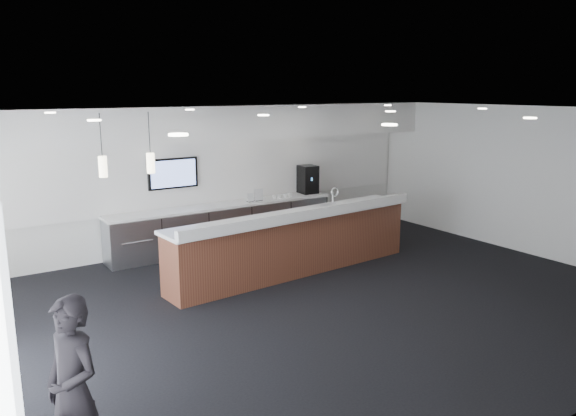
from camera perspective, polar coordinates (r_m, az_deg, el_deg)
ground at (r=9.18m, az=4.17°, el=-9.26°), size 10.00×10.00×0.00m
ceiling at (r=8.56m, az=4.48°, el=9.79°), size 10.00×8.00×0.02m
back_wall at (r=12.11m, az=-7.36°, el=3.25°), size 10.00×0.02×3.00m
right_wall at (r=12.42m, az=22.91°, el=2.61°), size 0.02×8.00×3.00m
soffit_bulkhead at (r=11.59m, az=-6.52°, el=8.60°), size 10.00×0.90×0.70m
alcove_panel at (r=12.07m, az=-7.31°, el=3.70°), size 9.80×0.06×1.40m
back_credenza at (r=11.99m, az=-6.47°, el=-1.80°), size 5.06×0.66×0.95m
wall_tv at (r=11.60m, az=-11.61°, el=3.47°), size 1.05×0.08×0.62m
pendant_left at (r=8.15m, az=-12.68°, el=4.12°), size 0.12×0.12×0.30m
pendant_right at (r=7.93m, az=-17.41°, el=3.65°), size 0.12×0.12×0.30m
ceiling_can_lights at (r=8.57m, az=4.47°, el=9.59°), size 7.00×5.00×0.02m
service_counter at (r=10.29m, az=0.67°, el=-3.50°), size 5.13×1.21×1.49m
coffee_machine at (r=13.00m, az=2.02°, el=2.92°), size 0.41×0.51×0.65m
info_sign_left at (r=12.02m, az=-3.81°, el=1.07°), size 0.14×0.02×0.19m
info_sign_right at (r=12.12m, az=-2.99°, el=1.34°), size 0.20×0.03×0.27m
lounge_guest at (r=5.30m, az=-20.99°, el=-16.95°), size 0.59×0.71×1.67m
cup_0 at (r=12.57m, az=0.22°, el=1.33°), size 0.09×0.09×0.09m
cup_1 at (r=12.49m, az=-0.31°, el=1.26°), size 0.13×0.13×0.09m
cup_2 at (r=12.42m, az=-0.85°, el=1.19°), size 0.11×0.11×0.09m
cup_3 at (r=12.34m, az=-1.40°, el=1.13°), size 0.12×0.12×0.09m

